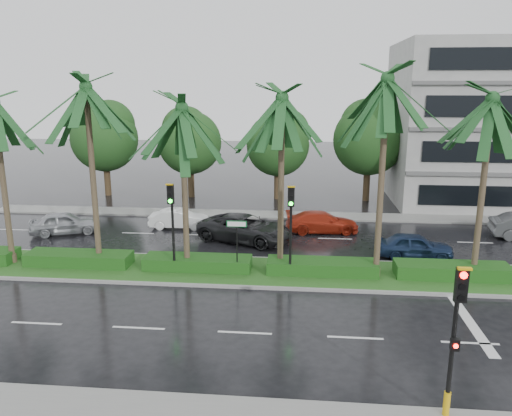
# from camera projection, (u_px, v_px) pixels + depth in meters

# --- Properties ---
(ground) EXTENTS (120.00, 120.00, 0.00)m
(ground) POSITION_uv_depth(u_px,v_px,m) (257.00, 281.00, 23.12)
(ground) COLOR black
(ground) RESTS_ON ground
(far_sidewalk) EXTENTS (40.00, 2.00, 0.12)m
(far_sidewalk) POSITION_uv_depth(u_px,v_px,m) (273.00, 215.00, 34.70)
(far_sidewalk) COLOR slate
(far_sidewalk) RESTS_ON ground
(median) EXTENTS (36.00, 4.00, 0.15)m
(median) POSITION_uv_depth(u_px,v_px,m) (259.00, 272.00, 24.06)
(median) COLOR gray
(median) RESTS_ON ground
(hedge) EXTENTS (35.20, 1.40, 0.60)m
(hedge) POSITION_uv_depth(u_px,v_px,m) (259.00, 264.00, 23.97)
(hedge) COLOR #194112
(hedge) RESTS_ON median
(lane_markings) EXTENTS (34.00, 13.06, 0.01)m
(lane_markings) POSITION_uv_depth(u_px,v_px,m) (323.00, 287.00, 22.42)
(lane_markings) COLOR silver
(lane_markings) RESTS_ON ground
(palm_row) EXTENTS (26.30, 4.20, 9.78)m
(palm_row) POSITION_uv_depth(u_px,v_px,m) (232.00, 110.00, 22.36)
(palm_row) COLOR #483729
(palm_row) RESTS_ON median
(signal_near) EXTENTS (0.34, 0.45, 4.36)m
(signal_near) POSITION_uv_depth(u_px,v_px,m) (455.00, 337.00, 12.89)
(signal_near) COLOR black
(signal_near) RESTS_ON near_sidewalk
(signal_median_left) EXTENTS (0.34, 0.42, 4.36)m
(signal_median_left) POSITION_uv_depth(u_px,v_px,m) (172.00, 215.00, 23.05)
(signal_median_left) COLOR black
(signal_median_left) RESTS_ON median
(signal_median_right) EXTENTS (0.34, 0.42, 4.36)m
(signal_median_right) POSITION_uv_depth(u_px,v_px,m) (291.00, 218.00, 22.55)
(signal_median_right) COLOR black
(signal_median_right) RESTS_ON median
(street_sign) EXTENTS (0.95, 0.09, 2.60)m
(street_sign) POSITION_uv_depth(u_px,v_px,m) (237.00, 234.00, 23.16)
(street_sign) COLOR black
(street_sign) RESTS_ON median
(bg_trees) EXTENTS (33.36, 5.46, 7.89)m
(bg_trees) POSITION_uv_depth(u_px,v_px,m) (282.00, 137.00, 38.92)
(bg_trees) COLOR #332617
(bg_trees) RESTS_ON ground
(building) EXTENTS (16.00, 10.00, 12.00)m
(building) POSITION_uv_depth(u_px,v_px,m) (504.00, 124.00, 37.53)
(building) COLOR gray
(building) RESTS_ON ground
(car_silver) EXTENTS (3.04, 4.37, 1.38)m
(car_silver) POSITION_uv_depth(u_px,v_px,m) (65.00, 223.00, 30.36)
(car_silver) COLOR #A3A5AA
(car_silver) RESTS_ON ground
(car_white) EXTENTS (1.48, 3.78, 1.23)m
(car_white) POSITION_uv_depth(u_px,v_px,m) (179.00, 219.00, 31.60)
(car_white) COLOR white
(car_white) RESTS_ON ground
(car_darkgrey) EXTENTS (4.37, 6.08, 1.54)m
(car_darkgrey) POSITION_uv_depth(u_px,v_px,m) (245.00, 228.00, 28.89)
(car_darkgrey) COLOR black
(car_darkgrey) RESTS_ON ground
(car_red) EXTENTS (2.22, 4.59, 1.29)m
(car_red) POSITION_uv_depth(u_px,v_px,m) (322.00, 222.00, 30.72)
(car_red) COLOR #A62512
(car_red) RESTS_ON ground
(car_blue) EXTENTS (1.78, 3.94, 1.31)m
(car_blue) POSITION_uv_depth(u_px,v_px,m) (415.00, 246.00, 26.10)
(car_blue) COLOR #182949
(car_blue) RESTS_ON ground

